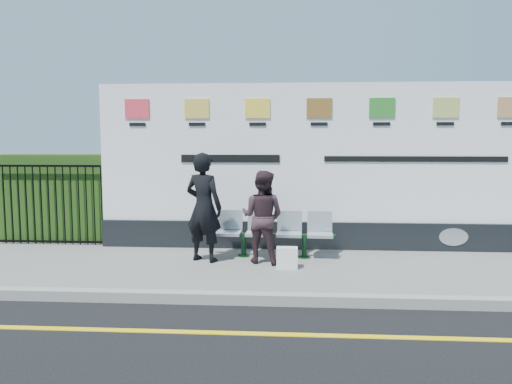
{
  "coord_description": "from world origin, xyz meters",
  "views": [
    {
      "loc": [
        -0.03,
        -5.25,
        2.13
      ],
      "look_at": [
        -0.57,
        2.94,
        1.25
      ],
      "focal_mm": 35.0,
      "sensor_mm": 36.0,
      "label": 1
    }
  ],
  "objects_px": {
    "woman_left": "(204,207)",
    "bench": "(274,245)",
    "woman_right": "(262,217)",
    "billboard": "(318,178)"
  },
  "relations": [
    {
      "from": "bench",
      "to": "woman_left",
      "type": "xyz_separation_m",
      "value": [
        -1.14,
        -0.34,
        0.68
      ]
    },
    {
      "from": "billboard",
      "to": "woman_right",
      "type": "distance_m",
      "value": 1.57
    },
    {
      "from": "bench",
      "to": "woman_right",
      "type": "height_order",
      "value": "woman_right"
    },
    {
      "from": "woman_left",
      "to": "bench",
      "type": "bearing_deg",
      "value": -140.89
    },
    {
      "from": "billboard",
      "to": "woman_left",
      "type": "xyz_separation_m",
      "value": [
        -1.92,
        -1.1,
        -0.41
      ]
    },
    {
      "from": "billboard",
      "to": "bench",
      "type": "relative_size",
      "value": 4.05
    },
    {
      "from": "bench",
      "to": "woman_left",
      "type": "bearing_deg",
      "value": -161.08
    },
    {
      "from": "woman_right",
      "to": "woman_left",
      "type": "bearing_deg",
      "value": 17.46
    },
    {
      "from": "woman_left",
      "to": "woman_right",
      "type": "distance_m",
      "value": 0.97
    },
    {
      "from": "bench",
      "to": "woman_right",
      "type": "distance_m",
      "value": 0.68
    }
  ]
}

